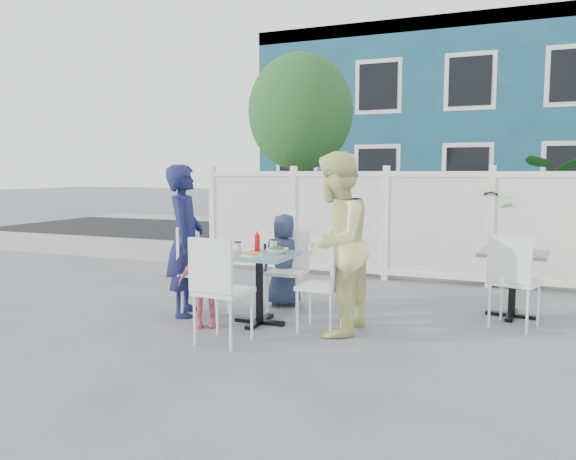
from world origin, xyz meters
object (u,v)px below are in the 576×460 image
at_px(chair_back, 289,264).
at_px(chair_left, 198,264).
at_px(woman, 335,244).
at_px(toddler, 204,283).
at_px(main_table, 259,269).
at_px(boy, 284,260).
at_px(chair_right, 328,278).
at_px(chair_near, 218,283).
at_px(utility_cabinet, 279,219).
at_px(man, 185,240).
at_px(spare_table, 513,266).

bearing_deg(chair_back, chair_left, 37.56).
relative_size(woman, toddler, 1.96).
height_order(main_table, boy, boy).
xyz_separation_m(chair_right, chair_back, (-0.71, 0.73, -0.01)).
bearing_deg(woman, toddler, -75.45).
bearing_deg(toddler, chair_back, 33.35).
height_order(chair_right, chair_near, chair_near).
height_order(main_table, chair_near, chair_near).
bearing_deg(chair_back, boy, -46.74).
bearing_deg(utility_cabinet, chair_back, -55.29).
bearing_deg(man, chair_left, -101.42).
distance_m(utility_cabinet, spare_table, 5.23).
distance_m(utility_cabinet, woman, 5.18).
xyz_separation_m(utility_cabinet, chair_right, (2.46, -4.48, -0.17)).
relative_size(main_table, man, 0.45).
height_order(spare_table, woman, woman).
bearing_deg(chair_left, chair_near, 38.19).
bearing_deg(chair_near, boy, 95.66).
bearing_deg(chair_right, boy, 44.82).
bearing_deg(main_table, spare_table, 27.98).
relative_size(chair_right, chair_back, 1.03).
height_order(utility_cabinet, spare_table, utility_cabinet).
bearing_deg(chair_near, spare_table, 44.76).
bearing_deg(woman, boy, -131.82).
relative_size(chair_near, man, 0.60).
height_order(chair_near, boy, boy).
distance_m(utility_cabinet, chair_near, 5.55).
bearing_deg(chair_right, chair_near, 136.46).
bearing_deg(boy, main_table, 81.59).
distance_m(utility_cabinet, man, 4.51).
height_order(chair_right, toddler, chair_right).
distance_m(main_table, toddler, 0.58).
relative_size(utility_cabinet, main_table, 1.89).
bearing_deg(chair_back, utility_cabinet, -66.85).
bearing_deg(chair_back, man, 34.07).
xyz_separation_m(spare_table, woman, (-1.62, -1.34, 0.33)).
bearing_deg(chair_left, utility_cabinet, -170.46).
height_order(utility_cabinet, chair_near, utility_cabinet).
xyz_separation_m(chair_right, boy, (-0.82, 0.84, 0.01)).
xyz_separation_m(chair_near, man, (-0.89, 0.85, 0.25)).
distance_m(utility_cabinet, main_table, 4.79).
relative_size(chair_left, toddler, 1.10).
bearing_deg(utility_cabinet, boy, -56.07).
relative_size(main_table, chair_left, 0.75).
bearing_deg(boy, toddler, 57.72).
bearing_deg(boy, chair_right, 121.17).
relative_size(chair_left, woman, 0.56).
height_order(main_table, woman, woman).
relative_size(utility_cabinet, boy, 1.28).
xyz_separation_m(chair_back, chair_near, (-0.07, -1.55, 0.06)).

